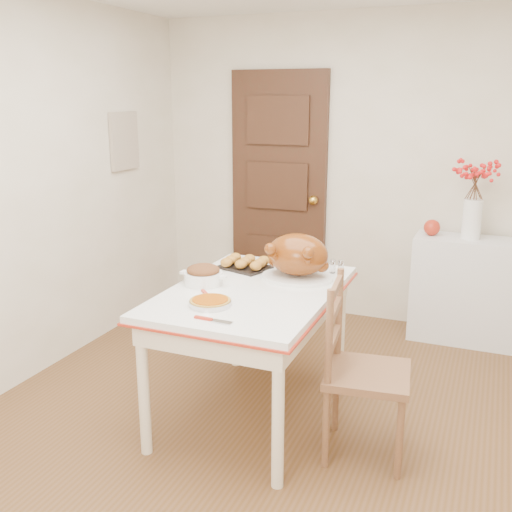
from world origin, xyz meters
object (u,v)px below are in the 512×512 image
at_px(kitchen_table, 253,353).
at_px(turkey_platter, 298,257).
at_px(chair_oak, 368,370).
at_px(sideboard, 466,290).
at_px(pumpkin_pie, 210,301).

xyz_separation_m(kitchen_table, turkey_platter, (0.17, 0.27, 0.53)).
bearing_deg(chair_oak, sideboard, -19.01).
relative_size(kitchen_table, pumpkin_pie, 5.94).
xyz_separation_m(sideboard, kitchen_table, (-1.08, -1.66, -0.01)).
bearing_deg(pumpkin_pie, kitchen_table, 73.87).
relative_size(sideboard, kitchen_table, 0.62).
relative_size(chair_oak, turkey_platter, 2.24).
xyz_separation_m(chair_oak, pumpkin_pie, (-0.80, -0.20, 0.33)).
xyz_separation_m(sideboard, pumpkin_pie, (-1.18, -2.00, 0.41)).
bearing_deg(sideboard, pumpkin_pie, -120.56).
distance_m(kitchen_table, pumpkin_pie, 0.55).
height_order(kitchen_table, chair_oak, chair_oak).
bearing_deg(pumpkin_pie, chair_oak, 14.26).
distance_m(turkey_platter, pumpkin_pie, 0.68).
height_order(sideboard, chair_oak, chair_oak).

